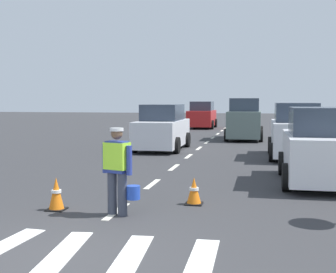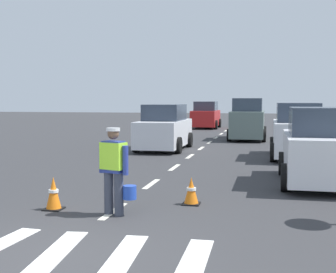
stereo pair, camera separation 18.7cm
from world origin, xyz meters
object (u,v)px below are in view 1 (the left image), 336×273
object	(u,v)px
road_worker	(118,167)
traffic_cone_near	(194,191)
traffic_cone_far	(56,194)
car_oncoming_third	(202,116)
car_outgoing_far	(245,120)
car_oncoming_lead	(162,129)
car_parked_curbside	(321,148)
car_parked_far	(295,132)

from	to	relation	value
road_worker	traffic_cone_near	size ratio (longest dim) A/B	2.91
traffic_cone_far	car_oncoming_third	world-z (taller)	car_oncoming_third
road_worker	car_oncoming_third	distance (m)	27.08
car_outgoing_far	car_oncoming_lead	distance (m)	6.80
road_worker	car_oncoming_third	xyz separation A→B (m)	(-1.91, 27.01, 0.02)
traffic_cone_near	car_parked_curbside	size ratio (longest dim) A/B	0.14
car_oncoming_third	car_oncoming_lead	distance (m)	15.56
traffic_cone_far	car_parked_far	size ratio (longest dim) A/B	0.16
traffic_cone_far	car_parked_far	distance (m)	10.89
traffic_cone_far	car_parked_far	bearing A→B (deg)	61.22
car_oncoming_third	car_parked_far	distance (m)	18.29
road_worker	car_outgoing_far	xyz separation A→B (m)	(1.71, 17.37, 0.13)
car_parked_far	car_parked_curbside	distance (m)	5.43
traffic_cone_far	car_parked_curbside	distance (m)	6.92
traffic_cone_near	car_parked_far	size ratio (longest dim) A/B	0.14
car_outgoing_far	car_oncoming_third	bearing A→B (deg)	110.58
road_worker	car_parked_far	bearing A→B (deg)	68.08
road_worker	car_parked_far	size ratio (longest dim) A/B	0.40
road_worker	car_outgoing_far	size ratio (longest dim) A/B	0.39
traffic_cone_near	car_parked_curbside	xyz separation A→B (m)	(2.91, 3.06, 0.65)
traffic_cone_far	car_oncoming_lead	world-z (taller)	car_oncoming_lead
traffic_cone_near	car_outgoing_far	size ratio (longest dim) A/B	0.13
traffic_cone_far	car_oncoming_lead	xyz separation A→B (m)	(-0.30, 11.32, 0.60)
traffic_cone_far	car_oncoming_lead	size ratio (longest dim) A/B	0.15
road_worker	car_outgoing_far	bearing A→B (deg)	84.37
car_outgoing_far	car_oncoming_lead	world-z (taller)	car_outgoing_far
car_oncoming_third	car_outgoing_far	bearing A→B (deg)	-69.42
car_oncoming_third	car_parked_curbside	xyz separation A→B (m)	(6.10, -22.76, -0.03)
traffic_cone_near	traffic_cone_far	xyz separation A→B (m)	(-2.62, -1.05, 0.05)
car_parked_curbside	traffic_cone_near	bearing A→B (deg)	-133.60
car_parked_curbside	car_oncoming_lead	world-z (taller)	car_parked_curbside
traffic_cone_far	car_oncoming_third	size ratio (longest dim) A/B	0.16
traffic_cone_near	car_oncoming_lead	world-z (taller)	car_oncoming_lead
car_oncoming_third	car_outgoing_far	world-z (taller)	car_outgoing_far
traffic_cone_near	car_parked_far	distance (m)	8.90
car_oncoming_lead	car_parked_curbside	bearing A→B (deg)	-51.04
road_worker	traffic_cone_near	bearing A→B (deg)	43.00
traffic_cone_near	car_parked_far	bearing A→B (deg)	72.86
car_parked_far	car_oncoming_lead	distance (m)	5.82
car_parked_curbside	car_oncoming_lead	size ratio (longest dim) A/B	0.93
car_parked_far	car_oncoming_lead	world-z (taller)	car_parked_far
car_oncoming_third	car_outgoing_far	distance (m)	10.30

